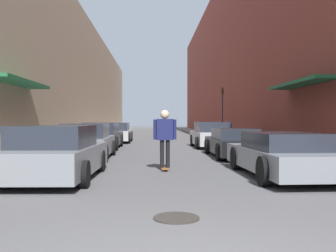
# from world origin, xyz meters

# --- Properties ---
(ground) EXTENTS (138.87, 138.87, 0.00)m
(ground) POSITION_xyz_m (0.00, 25.25, 0.00)
(ground) COLOR #515154
(curb_strip_left) EXTENTS (1.80, 63.12, 0.12)m
(curb_strip_left) POSITION_xyz_m (-4.85, 31.56, 0.06)
(curb_strip_left) COLOR gray
(curb_strip_left) RESTS_ON ground
(curb_strip_right) EXTENTS (1.80, 63.12, 0.12)m
(curb_strip_right) POSITION_xyz_m (4.85, 31.56, 0.06)
(curb_strip_right) COLOR gray
(curb_strip_right) RESTS_ON ground
(building_row_left) EXTENTS (4.90, 63.12, 10.12)m
(building_row_left) POSITION_xyz_m (-7.75, 31.56, 5.06)
(building_row_left) COLOR tan
(building_row_left) RESTS_ON ground
(building_row_right) EXTENTS (4.90, 63.12, 14.33)m
(building_row_right) POSITION_xyz_m (7.75, 31.56, 7.16)
(building_row_right) COLOR brown
(building_row_right) RESTS_ON ground
(parked_car_left_0) EXTENTS (2.06, 4.31, 1.35)m
(parked_car_left_0) POSITION_xyz_m (-2.79, 6.35, 0.64)
(parked_car_left_0) COLOR gray
(parked_car_left_0) RESTS_ON ground
(parked_car_left_1) EXTENTS (1.92, 4.31, 1.36)m
(parked_car_left_1) POSITION_xyz_m (-2.91, 11.33, 0.65)
(parked_car_left_1) COLOR gray
(parked_car_left_1) RESTS_ON ground
(parked_car_left_2) EXTENTS (1.92, 4.76, 1.36)m
(parked_car_left_2) POSITION_xyz_m (-3.01, 16.48, 0.66)
(parked_car_left_2) COLOR #232326
(parked_car_left_2) RESTS_ON ground
(parked_car_left_3) EXTENTS (2.01, 4.07, 1.32)m
(parked_car_left_3) POSITION_xyz_m (-2.80, 21.84, 0.64)
(parked_car_left_3) COLOR #B7B7BC
(parked_car_left_3) RESTS_ON ground
(parked_car_right_0) EXTENTS (1.91, 4.69, 1.17)m
(parked_car_right_0) POSITION_xyz_m (2.99, 6.52, 0.58)
(parked_car_right_0) COLOR gray
(parked_car_right_0) RESTS_ON ground
(parked_car_right_1) EXTENTS (1.86, 4.77, 1.16)m
(parked_car_right_1) POSITION_xyz_m (2.90, 11.84, 0.57)
(parked_car_right_1) COLOR black
(parked_car_right_1) RESTS_ON ground
(parked_car_right_2) EXTENTS (2.02, 4.11, 1.39)m
(parked_car_right_2) POSITION_xyz_m (2.84, 17.04, 0.66)
(parked_car_right_2) COLOR #B7B7BC
(parked_car_right_2) RESTS_ON ground
(skateboarder) EXTENTS (0.68, 0.78, 1.79)m
(skateboarder) POSITION_xyz_m (0.00, 7.94, 1.10)
(skateboarder) COLOR brown
(skateboarder) RESTS_ON ground
(manhole_cover) EXTENTS (0.70, 0.70, 0.02)m
(manhole_cover) POSITION_xyz_m (0.00, 2.47, 0.01)
(manhole_cover) COLOR #332D28
(manhole_cover) RESTS_ON ground
(traffic_light) EXTENTS (0.16, 0.22, 3.83)m
(traffic_light) POSITION_xyz_m (4.90, 24.95, 2.46)
(traffic_light) COLOR #2D2D2D
(traffic_light) RESTS_ON curb_strip_right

